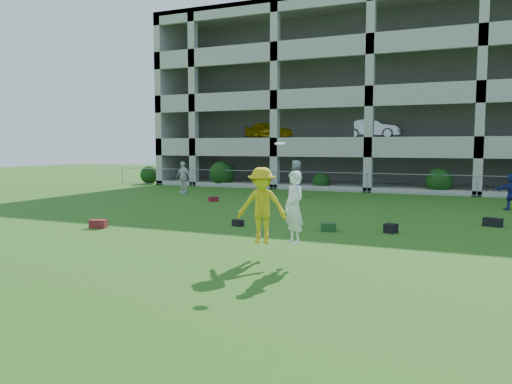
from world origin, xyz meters
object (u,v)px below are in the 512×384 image
at_px(bystander_c, 296,179).
at_px(frisbee_contest, 268,206).
at_px(parking_garage, 391,102).
at_px(crate_d, 391,228).
at_px(bystander_b, 183,177).

distance_m(bystander_c, frisbee_contest, 15.07).
height_order(frisbee_contest, parking_garage, parking_garage).
distance_m(bystander_c, crate_d, 11.44).
bearing_deg(bystander_b, parking_garage, 67.22).
bearing_deg(bystander_b, frisbee_contest, -37.78).
relative_size(frisbee_contest, parking_garage, 0.08).
xyz_separation_m(bystander_b, bystander_c, (6.83, 0.54, 0.07)).
bearing_deg(bystander_c, parking_garage, 141.55).
distance_m(crate_d, frisbee_contest, 5.62).
distance_m(bystander_b, crate_d, 15.98).
relative_size(bystander_b, frisbee_contest, 0.75).
bearing_deg(frisbee_contest, parking_garage, 92.52).
xyz_separation_m(bystander_b, crate_d, (13.26, -8.88, -0.78)).
xyz_separation_m(bystander_c, crate_d, (6.43, -9.42, -0.85)).
relative_size(bystander_c, parking_garage, 0.07).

